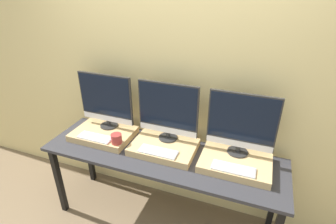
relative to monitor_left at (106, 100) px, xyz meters
name	(u,v)px	position (x,y,z in m)	size (l,w,h in m)	color
wall_back	(176,84)	(0.62, 0.22, 0.16)	(8.00, 0.04, 2.60)	#DBC684
workbench	(161,161)	(0.62, -0.16, -0.42)	(2.10, 0.62, 0.79)	#2D2D33
wooden_riser_left	(104,134)	(0.00, -0.10, -0.31)	(0.56, 0.40, 0.06)	tan
monitor_left	(106,100)	(0.00, 0.00, 0.00)	(0.54, 0.17, 0.53)	#282828
keyboard_left	(95,137)	(0.00, -0.23, -0.27)	(0.33, 0.12, 0.01)	silver
mug	(116,139)	(0.23, -0.23, -0.24)	(0.09, 0.09, 0.09)	#9E332D
wooden_riser_center	(164,147)	(0.62, -0.10, -0.31)	(0.56, 0.40, 0.06)	tan
monitor_center	(168,111)	(0.62, 0.00, 0.00)	(0.54, 0.17, 0.53)	#282828
keyboard_center	(158,152)	(0.62, -0.23, -0.27)	(0.33, 0.12, 0.01)	silver
wooden_riser_right	(235,163)	(1.24, -0.10, -0.31)	(0.56, 0.40, 0.06)	tan
monitor_right	(242,123)	(1.24, 0.00, 0.00)	(0.54, 0.17, 0.53)	#282828
keyboard_right	(233,169)	(1.24, -0.23, -0.27)	(0.33, 0.12, 0.01)	silver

